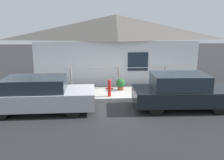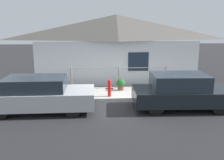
% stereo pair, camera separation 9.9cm
% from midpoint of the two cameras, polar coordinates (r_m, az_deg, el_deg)
% --- Properties ---
extents(ground_plane, '(60.00, 60.00, 0.00)m').
position_cam_midpoint_polar(ground_plane, '(11.05, 2.76, -4.87)').
color(ground_plane, '#262628').
extents(sidewalk, '(24.00, 2.01, 0.14)m').
position_cam_midpoint_polar(sidewalk, '(11.98, 2.23, -3.08)').
color(sidewalk, '#B2AFA8').
rests_on(sidewalk, ground_plane).
extents(house, '(9.19, 2.23, 3.82)m').
position_cam_midpoint_polar(house, '(14.17, 1.22, 11.33)').
color(house, silver).
rests_on(house, ground_plane).
extents(fence, '(4.90, 0.10, 1.07)m').
position_cam_midpoint_polar(fence, '(12.65, 1.86, 0.86)').
color(fence, gray).
rests_on(fence, sidewalk).
extents(car_left, '(4.16, 1.72, 1.37)m').
position_cam_midpoint_polar(car_left, '(10.01, -16.05, -3.22)').
color(car_left, '#B7B7BC').
rests_on(car_left, ground_plane).
extents(car_right, '(3.95, 1.84, 1.41)m').
position_cam_midpoint_polar(car_right, '(10.35, 15.81, -2.57)').
color(car_right, black).
rests_on(car_right, ground_plane).
extents(fire_hydrant, '(0.35, 0.16, 0.79)m').
position_cam_midpoint_polar(fire_hydrant, '(11.17, -0.34, -1.73)').
color(fire_hydrant, red).
rests_on(fire_hydrant, sidewalk).
extents(potted_plant_near_hydrant, '(0.43, 0.43, 0.55)m').
position_cam_midpoint_polar(potted_plant_near_hydrant, '(12.26, 2.26, -0.95)').
color(potted_plant_near_hydrant, brown).
rests_on(potted_plant_near_hydrant, sidewalk).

